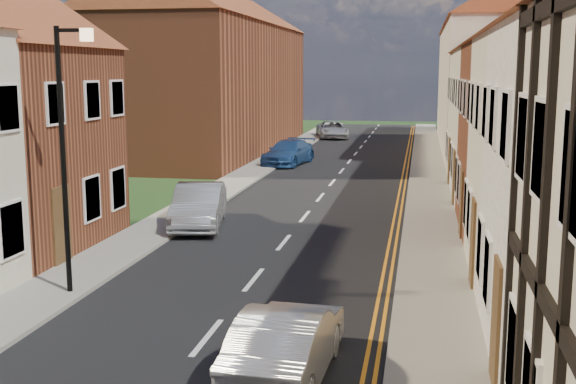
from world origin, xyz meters
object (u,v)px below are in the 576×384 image
lamppost (66,144)px  car_distant (332,130)px  car_mid (199,206)px  car_far (288,153)px  car_mid_b (287,343)px

lamppost → car_distant: (1.08, 40.24, -2.89)m
car_mid → car_far: bearing=79.1°
lamppost → car_far: lamppost is taller
car_far → car_distant: bearing=98.1°
car_mid → car_distant: bearing=78.3°
car_mid → car_mid_b: (5.07, -11.28, -0.07)m
car_far → car_mid_b: (5.07, -27.68, -0.03)m
car_mid_b → car_mid: bearing=-62.9°
car_mid → car_far: 16.40m
car_far → car_distant: (0.47, 16.12, -0.02)m
car_distant → car_mid_b: size_ratio=1.20×
car_mid → car_far: car_mid is taller
car_far → car_mid_b: bearing=-69.9°
car_mid → lamppost: bearing=-105.4°
lamppost → car_mid: (0.61, 7.72, -2.82)m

